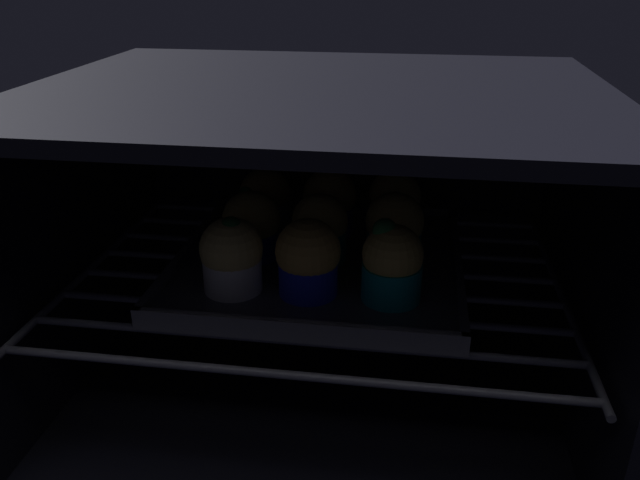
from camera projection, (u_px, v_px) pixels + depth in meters
oven_cavity at (323, 235)px, 76.20cm from camera, size 59.00×47.00×37.00cm
oven_rack at (318, 277)px, 73.77cm from camera, size 54.80×42.00×0.80cm
baking_tray at (320, 262)px, 74.80cm from camera, size 32.29×32.29×2.20cm
muffin_row0_col0 at (232, 256)px, 66.22cm from camera, size 6.61×6.61×8.34cm
muffin_row0_col1 at (306, 259)px, 65.48cm from camera, size 6.75×6.75×8.20cm
muffin_row0_col2 at (392, 264)px, 64.35cm from camera, size 6.19×6.19×8.72cm
muffin_row1_col0 at (252, 226)px, 73.79cm from camera, size 6.73×6.73×8.12cm
muffin_row1_col1 at (319, 229)px, 72.95cm from camera, size 6.46×6.46×7.94cm
muffin_row1_col2 at (394, 229)px, 72.12cm from camera, size 6.60×6.60×8.35cm
muffin_row2_col0 at (265, 200)px, 81.62cm from camera, size 6.47×6.47×7.87cm
muffin_row2_col1 at (329, 202)px, 80.29cm from camera, size 6.74×6.74×8.24cm
muffin_row2_col2 at (394, 203)px, 79.71cm from camera, size 6.50×6.50×8.58cm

